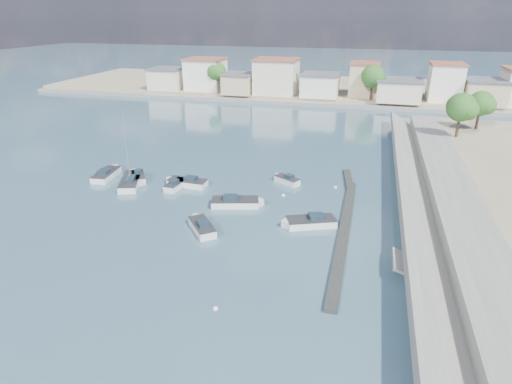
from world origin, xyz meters
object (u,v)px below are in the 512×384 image
Objects in this scene: motorboat_h at (238,203)px; sailboat at (131,181)px; motorboat_c at (186,183)px; motorboat_d at (308,222)px; motorboat_a at (201,227)px; motorboat_b at (177,185)px; motorboat_f at (286,180)px; motorboat_g at (139,178)px; motorboat_e at (107,174)px.

motorboat_h is 0.67× the size of sailboat.
motorboat_d is (16.63, -6.94, -0.00)m from motorboat_c.
motorboat_a and motorboat_b have the same top height.
sailboat reaches higher than motorboat_f.
motorboat_b is at bearing -9.07° from motorboat_g.
motorboat_e is 0.96× the size of motorboat_h.
motorboat_f is (12.06, 4.19, -0.00)m from motorboat_c.
motorboat_e and motorboat_f have the same top height.
motorboat_b is at bearing 161.16° from motorboat_d.
motorboat_b is at bearing -6.04° from motorboat_e.
motorboat_a is 1.08× the size of motorboat_g.
motorboat_c is 0.96× the size of motorboat_e.
motorboat_g is (-6.57, -0.07, 0.00)m from motorboat_c.
motorboat_b and motorboat_f have the same top height.
sailboat is (-6.23, -0.23, 0.03)m from motorboat_b.
sailboat is (-0.44, -1.15, 0.03)m from motorboat_g.
motorboat_d is at bearing -18.84° from motorboat_b.
motorboat_d is at bearing 19.76° from motorboat_a.
motorboat_d is 1.53× the size of motorboat_f.
motorboat_b is 1.27m from motorboat_c.
motorboat_g is at bearing 170.93° from motorboat_b.
motorboat_b is 18.40m from motorboat_d.
motorboat_d is at bearing -18.33° from motorboat_h.
motorboat_f is (23.39, 4.07, -0.00)m from motorboat_e.
motorboat_e is at bearing 165.83° from motorboat_d.
motorboat_g is at bearing 163.52° from motorboat_d.
motorboat_f and motorboat_h have the same top height.
motorboat_d and motorboat_e have the same top height.
motorboat_d and motorboat_g have the same top height.
motorboat_b is 0.74× the size of motorboat_d.
motorboat_g and motorboat_h have the same top height.
motorboat_h is (-8.47, 2.81, 0.00)m from motorboat_d.
motorboat_d is 24.19m from motorboat_g.
motorboat_c is at bearing 120.94° from motorboat_a.
motorboat_b is (-7.15, 9.63, -0.00)m from motorboat_a.
sailboat is (4.32, -1.35, 0.03)m from motorboat_e.
motorboat_e is 1.42× the size of motorboat_g.
motorboat_a is 0.80× the size of motorboat_c.
motorboat_b is 0.69× the size of motorboat_h.
motorboat_f is (12.84, 5.19, 0.00)m from motorboat_b.
motorboat_h is at bearing -10.84° from sailboat.
motorboat_g is 0.68× the size of motorboat_h.
motorboat_f is at bearing 112.33° from motorboat_d.
motorboat_f is at bearing 19.15° from motorboat_c.
motorboat_f is (5.69, 14.82, -0.00)m from motorboat_a.
motorboat_a is 0.49× the size of sailboat.
motorboat_g is at bearing 164.60° from motorboat_h.
motorboat_f is 19.11m from motorboat_g.
sailboat reaches higher than motorboat_h.
motorboat_c is 6.57m from motorboat_g.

